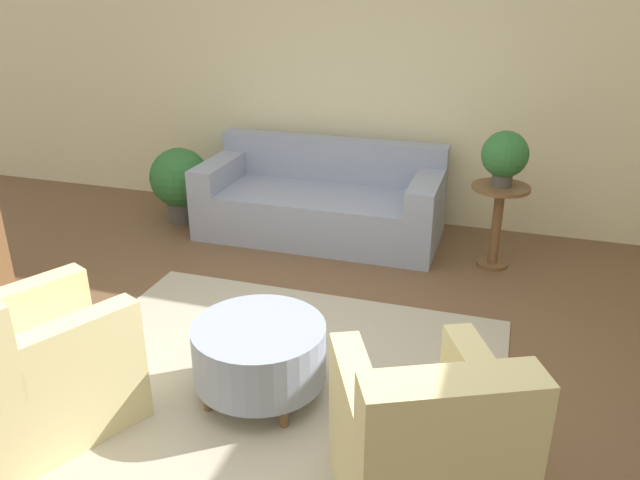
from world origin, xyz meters
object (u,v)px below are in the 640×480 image
couch (322,203)px  armchair_right (424,454)px  side_table (498,214)px  armchair_left (34,371)px  ottoman_table (260,352)px  potted_plant_on_side_table (505,156)px  potted_plant_floor (180,180)px

couch → armchair_right: size_ratio=2.13×
armchair_right → side_table: 2.86m
side_table → armchair_left: bearing=-127.4°
ottoman_table → side_table: (1.18, 2.23, 0.17)m
armchair_right → potted_plant_on_side_table: (0.15, 2.85, 0.58)m
armchair_right → potted_plant_on_side_table: bearing=86.9°
couch → ottoman_table: bearing=-80.6°
armchair_left → ottoman_table: 1.18m
couch → potted_plant_floor: size_ratio=2.99×
side_table → potted_plant_floor: size_ratio=0.96×
armchair_left → potted_plant_on_side_table: (2.18, 2.85, 0.58)m
side_table → potted_plant_on_side_table: bearing=-90.0°
side_table → potted_plant_on_side_table: potted_plant_on_side_table is taller
couch → armchair_right: bearing=-65.1°
armchair_left → armchair_right: size_ratio=1.00×
armchair_right → armchair_left: bearing=180.0°
ottoman_table → armchair_left: bearing=-148.0°
couch → side_table: couch is taller
armchair_left → armchair_right: (2.03, 0.00, 0.00)m
armchair_right → potted_plant_floor: (-2.85, 3.00, 0.05)m
potted_plant_on_side_table → couch: bearing=171.4°
couch → ottoman_table: (0.41, -2.47, -0.01)m
couch → armchair_left: bearing=-100.9°
armchair_left → side_table: 3.60m
couch → potted_plant_floor: 1.43m
couch → potted_plant_floor: (-1.42, -0.10, 0.11)m
armchair_right → side_table: size_ratio=1.47×
armchair_right → potted_plant_floor: size_ratio=1.41×
couch → armchair_right: 3.41m
couch → side_table: 1.62m
couch → ottoman_table: couch is taller
couch → potted_plant_floor: bearing=-176.1°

